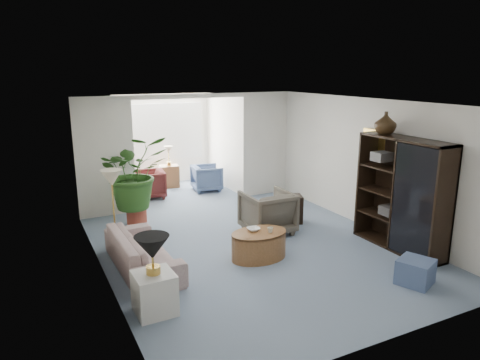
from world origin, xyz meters
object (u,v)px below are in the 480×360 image
table_lamp (152,247)px  plant_pot (137,215)px  coffee_bowl (253,229)px  cabinet_urn (385,123)px  floor_lamp (112,178)px  wingback_chair (267,212)px  sunroom_chair_maroon (149,184)px  framed_picture (375,142)px  ottoman (415,272)px  coffee_table (259,245)px  entertainment_cabinet (402,195)px  sunroom_table (169,176)px  coffee_cup (270,230)px  side_table_dark (290,209)px  sofa (142,251)px  end_table (154,293)px  sunroom_chair_blue (207,178)px

table_lamp → plant_pot: table_lamp is taller
coffee_bowl → cabinet_urn: 2.93m
floor_lamp → coffee_bowl: (1.96, -1.39, -0.77)m
wingback_chair → sunroom_chair_maroon: size_ratio=1.21×
floor_lamp → sunroom_chair_maroon: floor_lamp is taller
framed_picture → ottoman: bearing=-116.3°
coffee_table → entertainment_cabinet: bearing=-16.8°
wingback_chair → sunroom_chair_maroon: bearing=-67.1°
coffee_bowl → sunroom_table: bearing=88.1°
coffee_table → ottoman: size_ratio=2.09×
coffee_cup → sunroom_chair_maroon: size_ratio=0.13×
coffee_cup → side_table_dark: (1.27, 1.37, -0.21)m
ottoman → sunroom_table: 6.99m
sofa → ottoman: bearing=-125.0°
sunroom_chair_maroon → table_lamp: bearing=-7.2°
table_lamp → plant_pot: 3.62m
framed_picture → end_table: framed_picture is taller
wingback_chair → entertainment_cabinet: entertainment_cabinet is taller
wingback_chair → side_table_dark: size_ratio=1.59×
sunroom_chair_blue → sofa: bearing=152.7°
sofa → floor_lamp: 1.42m
table_lamp → floor_lamp: floor_lamp is taller
sofa → sunroom_chair_maroon: sunroom_chair_maroon is taller
coffee_cup → side_table_dark: size_ratio=0.17×
sofa → wingback_chair: bearing=-80.1°
ottoman → sunroom_table: (-1.47, 6.83, 0.11)m
side_table_dark → cabinet_urn: cabinet_urn is taller
sunroom_chair_blue → sunroom_chair_maroon: 1.50m
coffee_table → sunroom_table: bearing=88.7°
coffee_bowl → coffee_cup: 0.28m
floor_lamp → ottoman: size_ratio=0.79×
floor_lamp → sunroom_chair_blue: bearing=44.3°
floor_lamp → sunroom_table: bearing=59.1°
coffee_table → sunroom_chair_maroon: size_ratio=1.29×
ottoman → coffee_cup: bearing=130.2°
floor_lamp → plant_pot: 1.69m
end_table → coffee_cup: (2.15, 0.78, 0.23)m
table_lamp → coffee_bowl: table_lamp is taller
floor_lamp → coffee_cup: floor_lamp is taller
coffee_bowl → sunroom_chair_blue: sunroom_chair_blue is taller
table_lamp → sunroom_table: 6.31m
entertainment_cabinet → sofa: bearing=164.1°
coffee_table → sunroom_chair_blue: 4.37m
side_table_dark → wingback_chair: bearing=-156.8°
floor_lamp → sunroom_chair_blue: (2.87, 2.80, -0.92)m
floor_lamp → plant_pot: floor_lamp is taller
entertainment_cabinet → sunroom_table: (-2.24, 5.75, -0.67)m
sofa → coffee_table: 1.86m
coffee_bowl → plant_pot: coffee_bowl is taller
framed_picture → sunroom_table: size_ratio=0.86×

